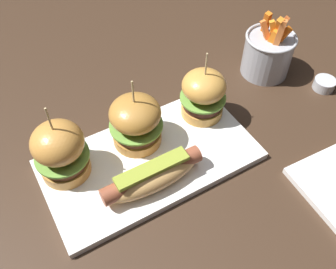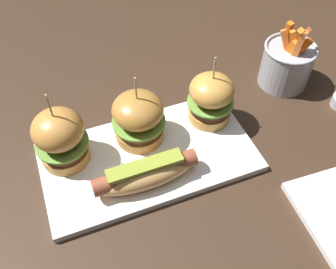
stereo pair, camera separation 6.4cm
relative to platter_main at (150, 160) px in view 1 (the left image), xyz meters
The scene contains 8 objects.
ground_plane 0.01m from the platter_main, ahead, with size 3.00×3.00×0.00m, color #382619.
platter_main is the anchor object (origin of this frame).
hot_dog 0.06m from the platter_main, 113.19° to the right, with size 0.18×0.05×0.05m.
slider_left 0.16m from the platter_main, 160.96° to the left, with size 0.09×0.09×0.15m.
slider_center 0.07m from the platter_main, 88.86° to the left, with size 0.10×0.10×0.14m.
slider_right 0.16m from the platter_main, 18.01° to the left, with size 0.09×0.09×0.14m.
fries_bucket 0.35m from the platter_main, 15.49° to the left, with size 0.11×0.11×0.14m.
sauce_ramekin 0.41m from the platter_main, ahead, with size 0.04×0.04×0.02m.
Camera 1 is at (-0.17, -0.36, 0.54)m, focal length 39.99 mm.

